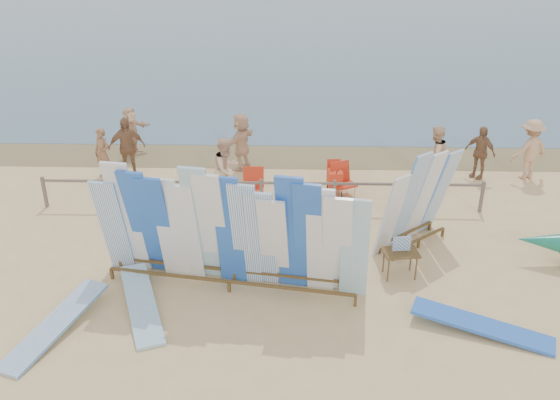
{
  "coord_description": "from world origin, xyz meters",
  "views": [
    {
      "loc": [
        0.9,
        -11.66,
        7.33
      ],
      "look_at": [
        0.56,
        1.22,
        1.15
      ],
      "focal_mm": 38.0,
      "sensor_mm": 36.0,
      "label": 1
    }
  ],
  "objects_px": {
    "beachgoer_10": "(480,152)",
    "beachgoer_extra_0": "(530,149)",
    "side_surfboard_rack": "(417,202)",
    "flat_board_e": "(57,331)",
    "beachgoer_5": "(241,141)",
    "main_surfboard_rack": "(229,234)",
    "flat_board_d": "(481,331)",
    "beachgoer_8": "(435,155)",
    "beachgoer_extra_1": "(127,147)",
    "beach_chair_left": "(253,191)",
    "beachgoer_1": "(103,153)",
    "stroller": "(335,181)",
    "beachgoer_11": "(131,131)",
    "vendor_table": "(400,263)",
    "beach_chair_right": "(343,186)",
    "beachgoer_2": "(227,170)",
    "flat_board_a": "(142,308)"
  },
  "relations": [
    {
      "from": "vendor_table",
      "to": "beachgoer_2",
      "type": "xyz_separation_m",
      "value": [
        -4.28,
        3.88,
        0.59
      ]
    },
    {
      "from": "flat_board_a",
      "to": "stroller",
      "type": "bearing_deg",
      "value": 32.34
    },
    {
      "from": "flat_board_a",
      "to": "beachgoer_10",
      "type": "xyz_separation_m",
      "value": [
        8.79,
        7.09,
        0.83
      ]
    },
    {
      "from": "beachgoer_10",
      "to": "beachgoer_8",
      "type": "distance_m",
      "value": 1.58
    },
    {
      "from": "beachgoer_1",
      "to": "beachgoer_5",
      "type": "height_order",
      "value": "beachgoer_5"
    },
    {
      "from": "beachgoer_5",
      "to": "main_surfboard_rack",
      "type": "bearing_deg",
      "value": 31.72
    },
    {
      "from": "beachgoer_11",
      "to": "beachgoer_extra_1",
      "type": "height_order",
      "value": "beachgoer_extra_1"
    },
    {
      "from": "beach_chair_left",
      "to": "beachgoer_5",
      "type": "bearing_deg",
      "value": 102.22
    },
    {
      "from": "beachgoer_extra_0",
      "to": "flat_board_a",
      "type": "bearing_deg",
      "value": 11.97
    },
    {
      "from": "beachgoer_5",
      "to": "beachgoer_11",
      "type": "bearing_deg",
      "value": -78.38
    },
    {
      "from": "side_surfboard_rack",
      "to": "beach_chair_left",
      "type": "xyz_separation_m",
      "value": [
        -4.1,
        2.43,
        -0.89
      ]
    },
    {
      "from": "beachgoer_extra_0",
      "to": "beachgoer_1",
      "type": "bearing_deg",
      "value": -21.41
    },
    {
      "from": "beachgoer_10",
      "to": "beachgoer_11",
      "type": "distance_m",
      "value": 11.29
    },
    {
      "from": "side_surfboard_rack",
      "to": "flat_board_d",
      "type": "relative_size",
      "value": 0.95
    },
    {
      "from": "stroller",
      "to": "beachgoer_8",
      "type": "xyz_separation_m",
      "value": [
        3.0,
        0.77,
        0.53
      ]
    },
    {
      "from": "stroller",
      "to": "beachgoer_extra_0",
      "type": "bearing_deg",
      "value": 7.58
    },
    {
      "from": "stroller",
      "to": "beachgoer_11",
      "type": "distance_m",
      "value": 7.32
    },
    {
      "from": "beach_chair_right",
      "to": "flat_board_e",
      "type": "bearing_deg",
      "value": -159.19
    },
    {
      "from": "beachgoer_1",
      "to": "beachgoer_11",
      "type": "distance_m",
      "value": 2.02
    },
    {
      "from": "flat_board_d",
      "to": "beachgoer_11",
      "type": "height_order",
      "value": "beachgoer_11"
    },
    {
      "from": "beachgoer_10",
      "to": "stroller",
      "type": "bearing_deg",
      "value": -121.7
    },
    {
      "from": "beach_chair_right",
      "to": "beachgoer_1",
      "type": "bearing_deg",
      "value": 144.99
    },
    {
      "from": "flat_board_e",
      "to": "beach_chair_left",
      "type": "xyz_separation_m",
      "value": [
        3.45,
        6.04,
        0.27
      ]
    },
    {
      "from": "vendor_table",
      "to": "beachgoer_2",
      "type": "distance_m",
      "value": 5.81
    },
    {
      "from": "flat_board_d",
      "to": "beachgoer_2",
      "type": "xyz_separation_m",
      "value": [
        -5.58,
        5.83,
        0.93
      ]
    },
    {
      "from": "beachgoer_10",
      "to": "beach_chair_right",
      "type": "bearing_deg",
      "value": -119.24
    },
    {
      "from": "flat_board_e",
      "to": "beach_chair_right",
      "type": "bearing_deg",
      "value": 66.58
    },
    {
      "from": "beach_chair_right",
      "to": "beachgoer_8",
      "type": "xyz_separation_m",
      "value": [
        2.75,
        0.9,
        0.63
      ]
    },
    {
      "from": "beachgoer_1",
      "to": "beachgoer_2",
      "type": "distance_m",
      "value": 4.28
    },
    {
      "from": "side_surfboard_rack",
      "to": "flat_board_e",
      "type": "xyz_separation_m",
      "value": [
        -7.55,
        -3.61,
        -1.16
      ]
    },
    {
      "from": "beachgoer_1",
      "to": "beachgoer_extra_0",
      "type": "xyz_separation_m",
      "value": [
        13.03,
        0.26,
        0.15
      ]
    },
    {
      "from": "beachgoer_10",
      "to": "beachgoer_2",
      "type": "xyz_separation_m",
      "value": [
        -7.57,
        -1.83,
        0.1
      ]
    },
    {
      "from": "flat_board_e",
      "to": "beachgoer_extra_0",
      "type": "bearing_deg",
      "value": 53.32
    },
    {
      "from": "main_surfboard_rack",
      "to": "flat_board_d",
      "type": "bearing_deg",
      "value": -6.55
    },
    {
      "from": "beach_chair_left",
      "to": "beachgoer_extra_0",
      "type": "relative_size",
      "value": 0.49
    },
    {
      "from": "stroller",
      "to": "main_surfboard_rack",
      "type": "bearing_deg",
      "value": -121.48
    },
    {
      "from": "beach_chair_right",
      "to": "beachgoer_11",
      "type": "xyz_separation_m",
      "value": [
        -6.92,
        3.11,
        0.54
      ]
    },
    {
      "from": "beach_chair_left",
      "to": "stroller",
      "type": "height_order",
      "value": "stroller"
    },
    {
      "from": "beachgoer_11",
      "to": "vendor_table",
      "type": "bearing_deg",
      "value": -106.39
    },
    {
      "from": "vendor_table",
      "to": "flat_board_e",
      "type": "distance_m",
      "value": 7.33
    },
    {
      "from": "beachgoer_10",
      "to": "beachgoer_extra_0",
      "type": "xyz_separation_m",
      "value": [
        1.48,
        -0.02,
        0.11
      ]
    },
    {
      "from": "beachgoer_1",
      "to": "beachgoer_8",
      "type": "bearing_deg",
      "value": 26.55
    },
    {
      "from": "beachgoer_8",
      "to": "beachgoer_extra_1",
      "type": "bearing_deg",
      "value": -35.93
    },
    {
      "from": "vendor_table",
      "to": "stroller",
      "type": "distance_m",
      "value": 4.59
    },
    {
      "from": "beachgoer_8",
      "to": "beachgoer_11",
      "type": "xyz_separation_m",
      "value": [
        -9.67,
        2.21,
        -0.09
      ]
    },
    {
      "from": "beach_chair_right",
      "to": "beach_chair_left",
      "type": "bearing_deg",
      "value": 163.19
    },
    {
      "from": "beachgoer_11",
      "to": "beachgoer_extra_1",
      "type": "xyz_separation_m",
      "value": [
        0.35,
        -1.88,
        0.13
      ]
    },
    {
      "from": "beachgoer_1",
      "to": "beachgoer_8",
      "type": "xyz_separation_m",
      "value": [
        10.06,
        -0.23,
        0.12
      ]
    },
    {
      "from": "beachgoer_5",
      "to": "beachgoer_extra_1",
      "type": "bearing_deg",
      "value": -49.65
    },
    {
      "from": "beachgoer_11",
      "to": "beachgoer_5",
      "type": "relative_size",
      "value": 0.89
    }
  ]
}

